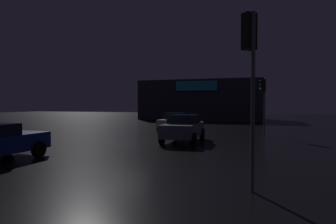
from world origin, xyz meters
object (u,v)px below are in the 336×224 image
(traffic_signal_main, at_px, (249,53))
(traffic_signal_opposite, at_px, (263,92))
(car_far, at_px, (175,122))
(car_crossing, at_px, (184,128))
(store_building, at_px, (202,100))

(traffic_signal_main, xyz_separation_m, traffic_signal_opposite, (0.27, 13.84, -0.46))
(car_far, height_order, car_crossing, car_crossing)
(traffic_signal_main, distance_m, car_far, 17.23)
(traffic_signal_main, relative_size, car_crossing, 1.04)
(traffic_signal_opposite, xyz_separation_m, car_crossing, (-4.46, -4.72, -2.23))
(traffic_signal_main, height_order, car_far, traffic_signal_main)
(store_building, distance_m, car_crossing, 26.92)
(store_building, relative_size, traffic_signal_opposite, 4.38)
(car_crossing, bearing_deg, car_far, 110.64)
(traffic_signal_main, distance_m, car_crossing, 10.39)
(store_building, height_order, traffic_signal_opposite, store_building)
(store_building, height_order, car_crossing, store_building)
(traffic_signal_opposite, relative_size, car_far, 1.00)
(store_building, height_order, traffic_signal_main, store_building)
(store_building, xyz_separation_m, car_far, (1.77, -19.97, -2.07))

